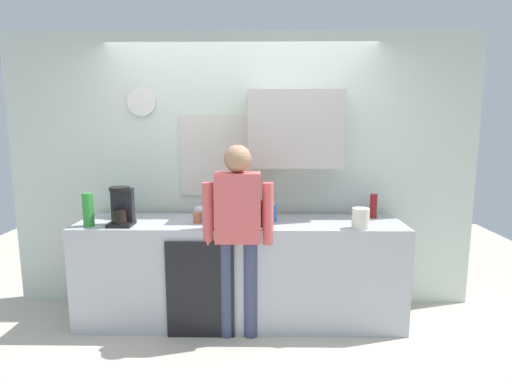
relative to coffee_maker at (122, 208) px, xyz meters
The scene contains 15 objects.
ground_plane 1.46m from the coffee_maker, ahead, with size 8.00×8.00×0.00m, color beige.
kitchen_counter 1.17m from the coffee_maker, ahead, with size 2.84×0.64×0.91m, color #B2B7BC.
dishwasher_panel 0.96m from the coffee_maker, 15.73° to the right, with size 0.56×0.02×0.82m, color black.
back_wall_assembly 1.22m from the coffee_maker, 27.21° to the left, with size 4.44×0.42×2.60m.
coffee_maker is the anchor object (origin of this frame).
bottle_amber_beer 1.21m from the coffee_maker, ahead, with size 0.06×0.06×0.23m, color brown.
bottle_red_vinegar 2.22m from the coffee_maker, ahead, with size 0.06×0.06×0.22m, color maroon.
bottle_clear_soda 0.27m from the coffee_maker, behind, with size 0.09×0.09×0.28m, color #2D8C33.
cup_terracotta_mug 0.64m from the coffee_maker, ahead, with size 0.08×0.08×0.09m, color #B26647.
cup_blue_mug 2.06m from the coffee_maker, ahead, with size 0.08×0.08×0.10m, color #3351B2.
mixing_bowl 0.77m from the coffee_maker, 29.13° to the left, with size 0.22×0.22×0.08m, color white.
potted_plant 0.27m from the coffee_maker, 103.60° to the left, with size 0.15×0.15×0.23m.
dish_soap 1.29m from the coffee_maker, ahead, with size 0.06×0.06×0.18m.
storage_canister 1.99m from the coffee_maker, ahead, with size 0.14×0.14×0.17m, color silver.
person_at_sink 1.01m from the coffee_maker, ahead, with size 0.57×0.22×1.60m.
Camera 1 is at (0.20, -3.25, 1.76)m, focal length 29.13 mm.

